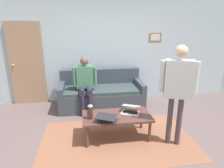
{
  "coord_description": "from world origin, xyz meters",
  "views": [
    {
      "loc": [
        0.58,
        2.92,
        2.0
      ],
      "look_at": [
        0.01,
        -0.88,
        0.8
      ],
      "focal_mm": 31.34,
      "sensor_mm": 36.0,
      "label": 1
    }
  ],
  "objects_px": {
    "interior_door": "(27,64)",
    "couch": "(102,94)",
    "person_standing": "(178,84)",
    "laptop_left": "(131,110)",
    "coffee_table": "(117,117)",
    "person_seated": "(85,81)",
    "french_press": "(90,112)",
    "laptop_center": "(107,119)"
  },
  "relations": [
    {
      "from": "laptop_left",
      "to": "coffee_table",
      "type": "bearing_deg",
      "value": 14.43
    },
    {
      "from": "coffee_table",
      "to": "person_seated",
      "type": "xyz_separation_m",
      "value": [
        0.52,
        -1.23,
        0.34
      ]
    },
    {
      "from": "laptop_center",
      "to": "person_standing",
      "type": "distance_m",
      "value": 1.28
    },
    {
      "from": "coffee_table",
      "to": "french_press",
      "type": "bearing_deg",
      "value": 7.64
    },
    {
      "from": "couch",
      "to": "person_seated",
      "type": "relative_size",
      "value": 1.58
    },
    {
      "from": "interior_door",
      "to": "couch",
      "type": "distance_m",
      "value": 2.0
    },
    {
      "from": "coffee_table",
      "to": "french_press",
      "type": "relative_size",
      "value": 4.5
    },
    {
      "from": "laptop_left",
      "to": "laptop_center",
      "type": "height_order",
      "value": "laptop_left"
    },
    {
      "from": "couch",
      "to": "laptop_left",
      "type": "height_order",
      "value": "couch"
    },
    {
      "from": "coffee_table",
      "to": "laptop_center",
      "type": "bearing_deg",
      "value": 43.95
    },
    {
      "from": "french_press",
      "to": "person_seated",
      "type": "height_order",
      "value": "person_seated"
    },
    {
      "from": "french_press",
      "to": "laptop_left",
      "type": "bearing_deg",
      "value": -169.84
    },
    {
      "from": "french_press",
      "to": "coffee_table",
      "type": "bearing_deg",
      "value": -172.36
    },
    {
      "from": "laptop_left",
      "to": "french_press",
      "type": "xyz_separation_m",
      "value": [
        0.73,
        0.13,
        0.08
      ]
    },
    {
      "from": "interior_door",
      "to": "laptop_left",
      "type": "relative_size",
      "value": 4.95
    },
    {
      "from": "laptop_left",
      "to": "couch",
      "type": "bearing_deg",
      "value": -73.97
    },
    {
      "from": "interior_door",
      "to": "person_standing",
      "type": "relative_size",
      "value": 1.21
    },
    {
      "from": "interior_door",
      "to": "person_seated",
      "type": "xyz_separation_m",
      "value": [
        -1.41,
        0.7,
        -0.3
      ]
    },
    {
      "from": "coffee_table",
      "to": "laptop_center",
      "type": "relative_size",
      "value": 2.85
    },
    {
      "from": "french_press",
      "to": "interior_door",
      "type": "bearing_deg",
      "value": -53.57
    },
    {
      "from": "interior_door",
      "to": "laptop_center",
      "type": "relative_size",
      "value": 4.84
    },
    {
      "from": "coffee_table",
      "to": "laptop_left",
      "type": "relative_size",
      "value": 2.92
    },
    {
      "from": "laptop_center",
      "to": "french_press",
      "type": "distance_m",
      "value": 0.31
    },
    {
      "from": "person_seated",
      "to": "french_press",
      "type": "bearing_deg",
      "value": 92.69
    },
    {
      "from": "person_standing",
      "to": "french_press",
      "type": "bearing_deg",
      "value": -11.3
    },
    {
      "from": "french_press",
      "to": "person_seated",
      "type": "relative_size",
      "value": 0.21
    },
    {
      "from": "interior_door",
      "to": "couch",
      "type": "xyz_separation_m",
      "value": [
        -1.81,
        0.48,
        -0.72
      ]
    },
    {
      "from": "coffee_table",
      "to": "french_press",
      "type": "distance_m",
      "value": 0.5
    },
    {
      "from": "coffee_table",
      "to": "person_seated",
      "type": "relative_size",
      "value": 0.94
    },
    {
      "from": "laptop_center",
      "to": "interior_door",
      "type": "bearing_deg",
      "value": -50.62
    },
    {
      "from": "laptop_left",
      "to": "laptop_center",
      "type": "distance_m",
      "value": 0.53
    },
    {
      "from": "laptop_center",
      "to": "laptop_left",
      "type": "bearing_deg",
      "value": -150.96
    },
    {
      "from": "laptop_center",
      "to": "person_seated",
      "type": "height_order",
      "value": "person_seated"
    },
    {
      "from": "interior_door",
      "to": "coffee_table",
      "type": "distance_m",
      "value": 2.81
    },
    {
      "from": "interior_door",
      "to": "laptop_left",
      "type": "distance_m",
      "value": 2.93
    },
    {
      "from": "couch",
      "to": "coffee_table",
      "type": "relative_size",
      "value": 1.67
    },
    {
      "from": "french_press",
      "to": "person_standing",
      "type": "bearing_deg",
      "value": 168.7
    },
    {
      "from": "laptop_left",
      "to": "french_press",
      "type": "relative_size",
      "value": 1.54
    },
    {
      "from": "person_standing",
      "to": "person_seated",
      "type": "height_order",
      "value": "person_standing"
    },
    {
      "from": "couch",
      "to": "coffee_table",
      "type": "bearing_deg",
      "value": 95.09
    },
    {
      "from": "coffee_table",
      "to": "person_standing",
      "type": "xyz_separation_m",
      "value": [
        -0.92,
        0.34,
        0.69
      ]
    },
    {
      "from": "interior_door",
      "to": "person_seated",
      "type": "bearing_deg",
      "value": 153.44
    }
  ]
}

